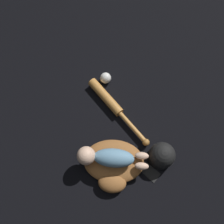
% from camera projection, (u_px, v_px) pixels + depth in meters
% --- Properties ---
extents(ground_plane, '(6.00, 6.00, 0.00)m').
position_uv_depth(ground_plane, '(106.00, 171.00, 1.22)').
color(ground_plane, black).
extents(baseball_glove, '(0.34, 0.29, 0.07)m').
position_uv_depth(baseball_glove, '(113.00, 164.00, 1.20)').
color(baseball_glove, '#935B2D').
rests_on(baseball_glove, ground).
extents(baby_figure, '(0.38, 0.10, 0.10)m').
position_uv_depth(baby_figure, '(107.00, 157.00, 1.13)').
color(baby_figure, '#6693B2').
rests_on(baby_figure, baseball_glove).
extents(baseball_bat, '(0.39, 0.43, 0.06)m').
position_uv_depth(baseball_bat, '(111.00, 103.00, 1.35)').
color(baseball_bat, '#C6843D').
rests_on(baseball_bat, ground).
extents(baseball, '(0.07, 0.07, 0.07)m').
position_uv_depth(baseball, '(106.00, 78.00, 1.42)').
color(baseball, white).
rests_on(baseball, ground).
extents(baseball_cap, '(0.20, 0.21, 0.14)m').
position_uv_depth(baseball_cap, '(162.00, 156.00, 1.19)').
color(baseball_cap, black).
rests_on(baseball_cap, ground).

